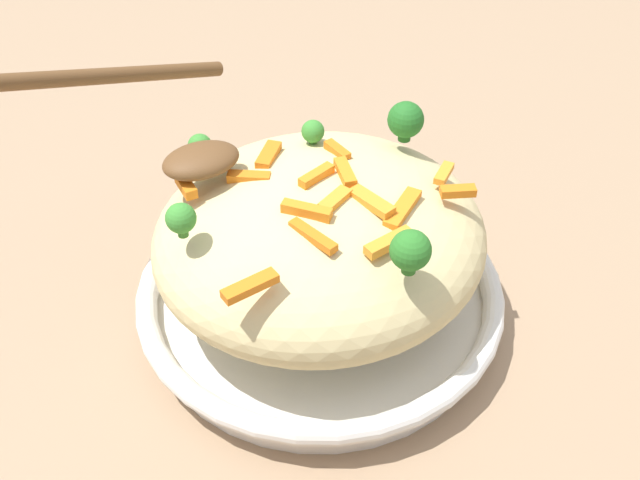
{
  "coord_description": "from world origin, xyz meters",
  "views": [
    {
      "loc": [
        -0.2,
        -0.38,
        0.45
      ],
      "look_at": [
        0.0,
        0.0,
        0.08
      ],
      "focal_mm": 43.26,
      "sensor_mm": 36.0,
      "label": 1
    }
  ],
  "objects": [
    {
      "name": "broccoli_floret_3",
      "position": [
        0.09,
        0.03,
        0.14
      ],
      "size": [
        0.03,
        0.03,
        0.03
      ],
      "color": "#205B1C",
      "rests_on": "pasta_mound"
    },
    {
      "name": "broccoli_floret_4",
      "position": [
        0.02,
        0.06,
        0.14
      ],
      "size": [
        0.02,
        0.02,
        0.02
      ],
      "color": "#377928",
      "rests_on": "pasta_mound"
    },
    {
      "name": "broccoli_floret_2",
      "position": [
        0.01,
        -0.1,
        0.14
      ],
      "size": [
        0.03,
        0.03,
        0.03
      ],
      "color": "#296820",
      "rests_on": "pasta_mound"
    },
    {
      "name": "carrot_piece_11",
      "position": [
        -0.0,
        0.01,
        0.13
      ],
      "size": [
        0.03,
        0.02,
        0.01
      ],
      "primitive_type": "cube",
      "rotation": [
        0.0,
        0.0,
        3.45
      ],
      "color": "orange",
      "rests_on": "pasta_mound"
    },
    {
      "name": "serving_spoon",
      "position": [
        -0.08,
        0.09,
        0.15
      ],
      "size": [
        0.18,
        0.14,
        0.08
      ],
      "color": "brown",
      "rests_on": "pasta_mound"
    },
    {
      "name": "carrot_piece_8",
      "position": [
        -0.02,
        0.05,
        0.13
      ],
      "size": [
        0.03,
        0.03,
        0.01
      ],
      "primitive_type": "cube",
      "rotation": [
        0.0,
        0.0,
        0.82
      ],
      "color": "orange",
      "rests_on": "pasta_mound"
    },
    {
      "name": "pasta_mound",
      "position": [
        0.0,
        0.0,
        0.08
      ],
      "size": [
        0.25,
        0.24,
        0.1
      ],
      "primitive_type": "ellipsoid",
      "color": "#DBC689",
      "rests_on": "serving_bowl"
    },
    {
      "name": "carrot_piece_0",
      "position": [
        0.02,
        -0.0,
        0.13
      ],
      "size": [
        0.02,
        0.03,
        0.01
      ],
      "primitive_type": "cube",
      "rotation": [
        0.0,
        0.0,
        4.49
      ],
      "color": "orange",
      "rests_on": "pasta_mound"
    },
    {
      "name": "carrot_piece_3",
      "position": [
        0.03,
        0.03,
        0.13
      ],
      "size": [
        0.01,
        0.03,
        0.01
      ],
      "primitive_type": "cube",
      "rotation": [
        0.0,
        0.0,
        1.72
      ],
      "color": "orange",
      "rests_on": "pasta_mound"
    },
    {
      "name": "carrot_piece_2",
      "position": [
        0.02,
        -0.03,
        0.13
      ],
      "size": [
        0.02,
        0.04,
        0.01
      ],
      "primitive_type": "cube",
      "rotation": [
        0.0,
        0.0,
        4.98
      ],
      "color": "orange",
      "rests_on": "pasta_mound"
    },
    {
      "name": "carrot_piece_1",
      "position": [
        -0.02,
        -0.02,
        0.13
      ],
      "size": [
        0.03,
        0.03,
        0.01
      ],
      "primitive_type": "cube",
      "rotation": [
        0.0,
        0.0,
        2.32
      ],
      "color": "orange",
      "rests_on": "pasta_mound"
    },
    {
      "name": "carrot_piece_4",
      "position": [
        0.01,
        -0.07,
        0.13
      ],
      "size": [
        0.04,
        0.01,
        0.01
      ],
      "primitive_type": "cube",
      "rotation": [
        0.0,
        0.0,
        3.3
      ],
      "color": "orange",
      "rests_on": "pasta_mound"
    },
    {
      "name": "carrot_piece_14",
      "position": [
        0.09,
        -0.02,
        0.13
      ],
      "size": [
        0.02,
        0.02,
        0.01
      ],
      "primitive_type": "cube",
      "rotation": [
        0.0,
        0.0,
        3.8
      ],
      "color": "orange",
      "rests_on": "pasta_mound"
    },
    {
      "name": "broccoli_floret_0",
      "position": [
        -0.06,
        0.08,
        0.14
      ],
      "size": [
        0.02,
        0.02,
        0.02
      ],
      "color": "#377928",
      "rests_on": "pasta_mound"
    },
    {
      "name": "broccoli_floret_1",
      "position": [
        -0.1,
        -0.0,
        0.14
      ],
      "size": [
        0.02,
        0.02,
        0.02
      ],
      "color": "#377928",
      "rests_on": "pasta_mound"
    },
    {
      "name": "carrot_piece_9",
      "position": [
        0.08,
        -0.05,
        0.13
      ],
      "size": [
        0.03,
        0.02,
        0.01
      ],
      "primitive_type": "cube",
      "rotation": [
        0.0,
        0.0,
        5.89
      ],
      "color": "orange",
      "rests_on": "pasta_mound"
    },
    {
      "name": "carrot_piece_10",
      "position": [
        0.04,
        -0.05,
        0.13
      ],
      "size": [
        0.04,
        0.03,
        0.01
      ],
      "primitive_type": "cube",
      "rotation": [
        0.0,
        0.0,
        3.75
      ],
      "color": "orange",
      "rests_on": "pasta_mound"
    },
    {
      "name": "carrot_piece_7",
      "position": [
        -0.03,
        -0.04,
        0.13
      ],
      "size": [
        0.02,
        0.04,
        0.01
      ],
      "primitive_type": "cube",
      "rotation": [
        0.0,
        0.0,
        1.87
      ],
      "color": "orange",
      "rests_on": "pasta_mound"
    },
    {
      "name": "carrot_piece_13",
      "position": [
        -0.08,
        0.05,
        0.13
      ],
      "size": [
        0.01,
        0.03,
        0.01
      ],
      "primitive_type": "cube",
      "rotation": [
        0.0,
        0.0,
        4.71
      ],
      "color": "orange",
      "rests_on": "pasta_mound"
    },
    {
      "name": "carrot_piece_12",
      "position": [
        0.0,
        -0.02,
        0.13
      ],
      "size": [
        0.03,
        0.02,
        0.01
      ],
      "primitive_type": "cube",
      "rotation": [
        0.0,
        0.0,
        0.45
      ],
      "color": "orange",
      "rests_on": "pasta_mound"
    },
    {
      "name": "carrot_piece_6",
      "position": [
        -0.04,
        0.03,
        0.13
      ],
      "size": [
        0.03,
        0.02,
        0.01
      ],
      "primitive_type": "cube",
      "rotation": [
        0.0,
        0.0,
        5.72
      ],
      "color": "orange",
      "rests_on": "pasta_mound"
    },
    {
      "name": "serving_bowl",
      "position": [
        0.0,
        0.0,
        0.02
      ],
      "size": [
        0.29,
        0.29,
        0.04
      ],
      "color": "white",
      "rests_on": "ground_plane"
    },
    {
      "name": "ground_plane",
      "position": [
        0.0,
        0.0,
        0.0
      ],
      "size": [
        2.4,
        2.4,
        0.0
      ],
      "primitive_type": "plane",
      "color": "#9E7F60"
    },
    {
      "name": "carrot_piece_5",
      "position": [
        -0.08,
        -0.07,
        0.13
      ],
      "size": [
        0.04,
        0.01,
        0.01
      ],
      "primitive_type": "cube",
      "rotation": [
        0.0,
        0.0,
        0.13
      ],
      "color": "orange",
      "rests_on": "pasta_mound"
    }
  ]
}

